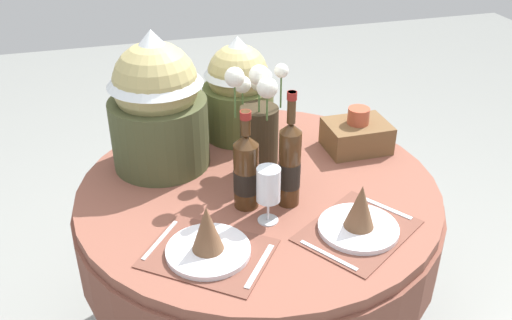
{
  "coord_description": "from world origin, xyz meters",
  "views": [
    {
      "loc": [
        -0.44,
        -1.54,
        1.79
      ],
      "look_at": [
        0.0,
        0.03,
        0.85
      ],
      "focal_mm": 39.43,
      "sensor_mm": 36.0,
      "label": 1
    }
  ],
  "objects_px": {
    "flower_vase": "(258,127)",
    "wine_bottle_right": "(290,164)",
    "wine_glass_left": "(268,186)",
    "place_setting_right": "(359,218)",
    "dining_table": "(258,220)",
    "place_setting_left": "(208,241)",
    "woven_basket_side_right": "(357,134)",
    "gift_tub_back_left": "(157,97)",
    "gift_tub_back_centre": "(238,84)",
    "wine_bottle_left": "(246,171)"
  },
  "relations": [
    {
      "from": "flower_vase",
      "to": "wine_bottle_right",
      "type": "bearing_deg",
      "value": -78.2
    },
    {
      "from": "wine_glass_left",
      "to": "place_setting_right",
      "type": "bearing_deg",
      "value": -26.83
    },
    {
      "from": "dining_table",
      "to": "place_setting_right",
      "type": "xyz_separation_m",
      "value": [
        0.22,
        -0.33,
        0.19
      ]
    },
    {
      "from": "place_setting_left",
      "to": "wine_glass_left",
      "type": "height_order",
      "value": "wine_glass_left"
    },
    {
      "from": "wine_glass_left",
      "to": "woven_basket_side_right",
      "type": "relative_size",
      "value": 0.81
    },
    {
      "from": "dining_table",
      "to": "woven_basket_side_right",
      "type": "relative_size",
      "value": 5.4
    },
    {
      "from": "wine_bottle_right",
      "to": "woven_basket_side_right",
      "type": "relative_size",
      "value": 1.68
    },
    {
      "from": "place_setting_left",
      "to": "flower_vase",
      "type": "height_order",
      "value": "flower_vase"
    },
    {
      "from": "place_setting_left",
      "to": "gift_tub_back_left",
      "type": "bearing_deg",
      "value": 95.95
    },
    {
      "from": "wine_glass_left",
      "to": "gift_tub_back_centre",
      "type": "bearing_deg",
      "value": 84.62
    },
    {
      "from": "dining_table",
      "to": "wine_glass_left",
      "type": "bearing_deg",
      "value": -97.63
    },
    {
      "from": "place_setting_left",
      "to": "gift_tub_back_centre",
      "type": "height_order",
      "value": "gift_tub_back_centre"
    },
    {
      "from": "gift_tub_back_left",
      "to": "woven_basket_side_right",
      "type": "height_order",
      "value": "gift_tub_back_left"
    },
    {
      "from": "dining_table",
      "to": "place_setting_left",
      "type": "bearing_deg",
      "value": -127.13
    },
    {
      "from": "place_setting_left",
      "to": "gift_tub_back_centre",
      "type": "bearing_deg",
      "value": 69.22
    },
    {
      "from": "gift_tub_back_left",
      "to": "woven_basket_side_right",
      "type": "xyz_separation_m",
      "value": [
        0.71,
        -0.09,
        -0.2
      ]
    },
    {
      "from": "gift_tub_back_left",
      "to": "dining_table",
      "type": "bearing_deg",
      "value": -38.84
    },
    {
      "from": "place_setting_right",
      "to": "wine_glass_left",
      "type": "xyz_separation_m",
      "value": [
        -0.24,
        0.12,
        0.08
      ]
    },
    {
      "from": "place_setting_right",
      "to": "gift_tub_back_centre",
      "type": "bearing_deg",
      "value": 104.89
    },
    {
      "from": "wine_bottle_left",
      "to": "gift_tub_back_left",
      "type": "distance_m",
      "value": 0.43
    },
    {
      "from": "wine_bottle_right",
      "to": "dining_table",
      "type": "bearing_deg",
      "value": 116.45
    },
    {
      "from": "gift_tub_back_centre",
      "to": "woven_basket_side_right",
      "type": "height_order",
      "value": "gift_tub_back_centre"
    },
    {
      "from": "wine_bottle_left",
      "to": "wine_glass_left",
      "type": "distance_m",
      "value": 0.11
    },
    {
      "from": "dining_table",
      "to": "place_setting_left",
      "type": "height_order",
      "value": "place_setting_left"
    },
    {
      "from": "place_setting_right",
      "to": "wine_glass_left",
      "type": "distance_m",
      "value": 0.28
    },
    {
      "from": "place_setting_right",
      "to": "flower_vase",
      "type": "height_order",
      "value": "flower_vase"
    },
    {
      "from": "dining_table",
      "to": "flower_vase",
      "type": "relative_size",
      "value": 2.99
    },
    {
      "from": "place_setting_left",
      "to": "woven_basket_side_right",
      "type": "bearing_deg",
      "value": 34.89
    },
    {
      "from": "wine_glass_left",
      "to": "gift_tub_back_left",
      "type": "bearing_deg",
      "value": 121.07
    },
    {
      "from": "dining_table",
      "to": "wine_bottle_right",
      "type": "xyz_separation_m",
      "value": [
        0.06,
        -0.13,
        0.29
      ]
    },
    {
      "from": "place_setting_left",
      "to": "wine_bottle_right",
      "type": "xyz_separation_m",
      "value": [
        0.3,
        0.18,
        0.1
      ]
    },
    {
      "from": "flower_vase",
      "to": "gift_tub_back_centre",
      "type": "relative_size",
      "value": 1.04
    },
    {
      "from": "wine_bottle_left",
      "to": "woven_basket_side_right",
      "type": "bearing_deg",
      "value": 27.21
    },
    {
      "from": "wine_bottle_left",
      "to": "wine_glass_left",
      "type": "bearing_deg",
      "value": -66.9
    },
    {
      "from": "dining_table",
      "to": "place_setting_right",
      "type": "bearing_deg",
      "value": -56.51
    },
    {
      "from": "place_setting_right",
      "to": "woven_basket_side_right",
      "type": "height_order",
      "value": "woven_basket_side_right"
    },
    {
      "from": "dining_table",
      "to": "gift_tub_back_centre",
      "type": "height_order",
      "value": "gift_tub_back_centre"
    },
    {
      "from": "gift_tub_back_left",
      "to": "woven_basket_side_right",
      "type": "relative_size",
      "value": 2.14
    },
    {
      "from": "gift_tub_back_left",
      "to": "gift_tub_back_centre",
      "type": "xyz_separation_m",
      "value": [
        0.32,
        0.15,
        -0.05
      ]
    },
    {
      "from": "flower_vase",
      "to": "wine_bottle_left",
      "type": "distance_m",
      "value": 0.21
    },
    {
      "from": "woven_basket_side_right",
      "to": "wine_glass_left",
      "type": "bearing_deg",
      "value": -141.96
    },
    {
      "from": "wine_glass_left",
      "to": "woven_basket_side_right",
      "type": "xyz_separation_m",
      "value": [
        0.45,
        0.35,
        -0.07
      ]
    },
    {
      "from": "wine_bottle_left",
      "to": "wine_glass_left",
      "type": "xyz_separation_m",
      "value": [
        0.04,
        -0.1,
        -0.0
      ]
    },
    {
      "from": "wine_bottle_left",
      "to": "place_setting_left",
      "type": "bearing_deg",
      "value": -128.8
    },
    {
      "from": "wine_glass_left",
      "to": "gift_tub_back_left",
      "type": "distance_m",
      "value": 0.53
    },
    {
      "from": "place_setting_right",
      "to": "flower_vase",
      "type": "distance_m",
      "value": 0.47
    },
    {
      "from": "woven_basket_side_right",
      "to": "place_setting_left",
      "type": "bearing_deg",
      "value": -145.11
    },
    {
      "from": "wine_bottle_right",
      "to": "gift_tub_back_left",
      "type": "distance_m",
      "value": 0.52
    },
    {
      "from": "place_setting_left",
      "to": "wine_glass_left",
      "type": "relative_size",
      "value": 2.31
    },
    {
      "from": "flower_vase",
      "to": "gift_tub_back_left",
      "type": "relative_size",
      "value": 0.84
    }
  ]
}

